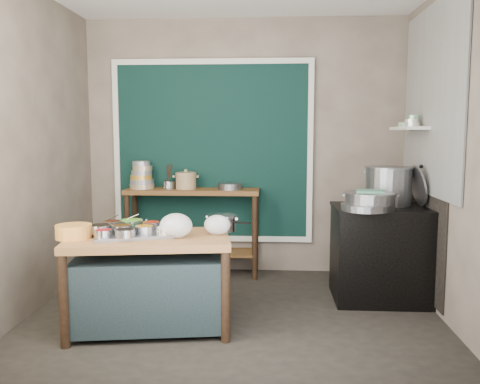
# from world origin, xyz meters

# --- Properties ---
(floor) EXTENTS (3.50, 3.00, 0.02)m
(floor) POSITION_xyz_m (0.00, 0.00, -0.01)
(floor) COLOR black
(floor) RESTS_ON ground
(back_wall) EXTENTS (3.50, 0.02, 2.80)m
(back_wall) POSITION_xyz_m (0.00, 1.51, 1.40)
(back_wall) COLOR #7C6D5F
(back_wall) RESTS_ON floor
(left_wall) EXTENTS (0.02, 3.00, 2.80)m
(left_wall) POSITION_xyz_m (-1.76, 0.00, 1.40)
(left_wall) COLOR #7C6D5F
(left_wall) RESTS_ON floor
(right_wall) EXTENTS (0.02, 3.00, 2.80)m
(right_wall) POSITION_xyz_m (1.76, 0.00, 1.40)
(right_wall) COLOR #7C6D5F
(right_wall) RESTS_ON floor
(curtain_panel) EXTENTS (2.10, 0.02, 1.90)m
(curtain_panel) POSITION_xyz_m (-0.35, 1.47, 1.35)
(curtain_panel) COLOR black
(curtain_panel) RESTS_ON back_wall
(curtain_frame) EXTENTS (2.22, 0.03, 2.02)m
(curtain_frame) POSITION_xyz_m (-0.35, 1.46, 1.35)
(curtain_frame) COLOR beige
(curtain_frame) RESTS_ON back_wall
(tile_panel) EXTENTS (0.02, 1.70, 1.70)m
(tile_panel) POSITION_xyz_m (1.74, 0.55, 1.85)
(tile_panel) COLOR #B2B2AA
(tile_panel) RESTS_ON right_wall
(soot_patch) EXTENTS (0.01, 1.30, 1.30)m
(soot_patch) POSITION_xyz_m (1.74, 0.65, 0.70)
(soot_patch) COLOR black
(soot_patch) RESTS_ON right_wall
(wall_shelf) EXTENTS (0.22, 0.70, 0.03)m
(wall_shelf) POSITION_xyz_m (1.63, 0.85, 1.60)
(wall_shelf) COLOR beige
(wall_shelf) RESTS_ON right_wall
(prep_table) EXTENTS (1.34, 0.90, 0.75)m
(prep_table) POSITION_xyz_m (-0.65, -0.30, 0.38)
(prep_table) COLOR #905E34
(prep_table) RESTS_ON floor
(back_counter) EXTENTS (1.45, 0.40, 0.95)m
(back_counter) POSITION_xyz_m (-0.55, 1.28, 0.47)
(back_counter) COLOR brown
(back_counter) RESTS_ON floor
(stove_block) EXTENTS (0.90, 0.68, 0.85)m
(stove_block) POSITION_xyz_m (1.35, 0.55, 0.42)
(stove_block) COLOR black
(stove_block) RESTS_ON floor
(stove_top) EXTENTS (0.92, 0.69, 0.03)m
(stove_top) POSITION_xyz_m (1.35, 0.55, 0.86)
(stove_top) COLOR black
(stove_top) RESTS_ON stove_block
(condiment_tray) EXTENTS (0.70, 0.60, 0.03)m
(condiment_tray) POSITION_xyz_m (-0.78, -0.29, 0.76)
(condiment_tray) COLOR gray
(condiment_tray) RESTS_ON prep_table
(condiment_bowls) EXTENTS (0.66, 0.50, 0.07)m
(condiment_bowls) POSITION_xyz_m (-0.81, -0.27, 0.81)
(condiment_bowls) COLOR gray
(condiment_bowls) RESTS_ON condiment_tray
(yellow_basin) EXTENTS (0.33, 0.33, 0.11)m
(yellow_basin) POSITION_xyz_m (-1.21, -0.41, 0.80)
(yellow_basin) COLOR orange
(yellow_basin) RESTS_ON prep_table
(saucepan) EXTENTS (0.31, 0.31, 0.13)m
(saucepan) POSITION_xyz_m (-0.10, -0.04, 0.82)
(saucepan) COLOR gray
(saucepan) RESTS_ON prep_table
(plastic_bag_a) EXTENTS (0.26, 0.22, 0.19)m
(plastic_bag_a) POSITION_xyz_m (-0.42, -0.34, 0.84)
(plastic_bag_a) COLOR white
(plastic_bag_a) RESTS_ON prep_table
(plastic_bag_b) EXTENTS (0.23, 0.20, 0.16)m
(plastic_bag_b) POSITION_xyz_m (-0.12, -0.20, 0.83)
(plastic_bag_b) COLOR white
(plastic_bag_b) RESTS_ON prep_table
(bowl_stack) EXTENTS (0.27, 0.27, 0.30)m
(bowl_stack) POSITION_xyz_m (-1.11, 1.29, 1.08)
(bowl_stack) COLOR tan
(bowl_stack) RESTS_ON back_counter
(utensil_cup) EXTENTS (0.17, 0.17, 0.08)m
(utensil_cup) POSITION_xyz_m (-0.81, 1.30, 0.99)
(utensil_cup) COLOR gray
(utensil_cup) RESTS_ON back_counter
(ceramic_crock) EXTENTS (0.24, 0.24, 0.16)m
(ceramic_crock) POSITION_xyz_m (-0.62, 1.28, 1.03)
(ceramic_crock) COLOR #987953
(ceramic_crock) RESTS_ON back_counter
(wide_bowl) EXTENTS (0.35, 0.35, 0.07)m
(wide_bowl) POSITION_xyz_m (-0.14, 1.26, 0.98)
(wide_bowl) COLOR gray
(wide_bowl) RESTS_ON back_counter
(stock_pot) EXTENTS (0.49, 0.49, 0.36)m
(stock_pot) POSITION_xyz_m (1.41, 0.68, 1.06)
(stock_pot) COLOR gray
(stock_pot) RESTS_ON stove_top
(pot_lid) EXTENTS (0.13, 0.39, 0.38)m
(pot_lid) POSITION_xyz_m (1.67, 0.61, 1.07)
(pot_lid) COLOR gray
(pot_lid) RESTS_ON stove_top
(steamer) EXTENTS (0.49, 0.49, 0.15)m
(steamer) POSITION_xyz_m (1.19, 0.38, 0.96)
(steamer) COLOR gray
(steamer) RESTS_ON stove_top
(green_cloth) EXTENTS (0.26, 0.22, 0.02)m
(green_cloth) POSITION_xyz_m (1.19, 0.38, 1.04)
(green_cloth) COLOR #48855F
(green_cloth) RESTS_ON steamer
(shallow_pan) EXTENTS (0.52, 0.52, 0.06)m
(shallow_pan) POSITION_xyz_m (1.14, 0.30, 0.91)
(shallow_pan) COLOR gray
(shallow_pan) RESTS_ON stove_top
(shelf_bowl_stack) EXTENTS (0.13, 0.13, 0.11)m
(shelf_bowl_stack) POSITION_xyz_m (1.63, 0.76, 1.66)
(shelf_bowl_stack) COLOR silver
(shelf_bowl_stack) RESTS_ON wall_shelf
(shelf_bowl_green) EXTENTS (0.12, 0.12, 0.04)m
(shelf_bowl_green) POSITION_xyz_m (1.63, 1.03, 1.64)
(shelf_bowl_green) COLOR gray
(shelf_bowl_green) RESTS_ON wall_shelf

